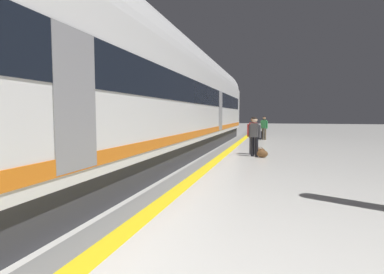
% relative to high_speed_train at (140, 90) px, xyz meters
% --- Properties ---
extents(safety_line_strip, '(0.36, 80.00, 0.01)m').
position_rel_high_speed_train_xyz_m(safety_line_strip, '(2.11, 0.31, -2.50)').
color(safety_line_strip, yellow).
rests_on(safety_line_strip, ground).
extents(tactile_edge_band, '(0.62, 80.00, 0.01)m').
position_rel_high_speed_train_xyz_m(tactile_edge_band, '(1.78, 0.31, -2.50)').
color(tactile_edge_band, slate).
rests_on(tactile_edge_band, ground).
extents(high_speed_train, '(2.94, 33.47, 4.97)m').
position_rel_high_speed_train_xyz_m(high_speed_train, '(0.00, 0.00, 0.00)').
color(high_speed_train, '#38383D').
rests_on(high_speed_train, ground).
extents(passenger_near, '(0.50, 0.23, 1.60)m').
position_rel_high_speed_train_xyz_m(passenger_near, '(3.31, 3.99, -1.57)').
color(passenger_near, '#383842').
rests_on(passenger_near, ground).
extents(duffel_bag_near, '(0.44, 0.26, 0.36)m').
position_rel_high_speed_train_xyz_m(duffel_bag_near, '(3.63, 3.77, -2.35)').
color(duffel_bag_near, brown).
rests_on(duffel_bag_near, ground).
extents(passenger_mid, '(0.49, 0.25, 1.60)m').
position_rel_high_speed_train_xyz_m(passenger_mid, '(3.41, 3.40, -1.58)').
color(passenger_mid, black).
rests_on(passenger_mid, ground).
extents(duffel_bag_mid, '(0.44, 0.26, 0.36)m').
position_rel_high_speed_train_xyz_m(duffel_bag_mid, '(3.73, 3.18, -2.35)').
color(duffel_bag_mid, brown).
rests_on(duffel_bag_mid, ground).
extents(passenger_far, '(0.48, 0.28, 1.58)m').
position_rel_high_speed_train_xyz_m(passenger_far, '(3.50, 11.73, -1.58)').
color(passenger_far, brown).
rests_on(passenger_far, ground).
extents(suitcase_far, '(0.44, 0.36, 0.58)m').
position_rel_high_speed_train_xyz_m(suitcase_far, '(3.19, 11.50, -2.18)').
color(suitcase_far, black).
rests_on(suitcase_far, ground).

